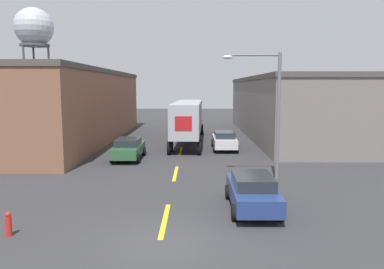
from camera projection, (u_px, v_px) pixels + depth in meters
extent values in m
plane|color=#333335|center=(159.00, 244.00, 12.73)|extent=(160.00, 160.00, 0.00)
cube|color=yellow|center=(165.00, 220.00, 15.04)|extent=(0.20, 3.96, 0.01)
cube|color=yellow|center=(175.00, 173.00, 23.15)|extent=(0.20, 3.96, 0.01)
cube|color=yellow|center=(181.00, 151.00, 31.27)|extent=(0.20, 3.96, 0.01)
cube|color=brown|center=(68.00, 108.00, 36.91)|extent=(8.97, 28.80, 6.55)
cube|color=#4C4742|center=(67.00, 72.00, 36.47)|extent=(9.17, 29.00, 0.40)
cube|color=slate|center=(300.00, 108.00, 40.80)|extent=(11.56, 29.55, 5.99)
cube|color=#4C4742|center=(301.00, 79.00, 40.39)|extent=(11.76, 29.75, 0.40)
cube|color=navy|center=(192.00, 116.00, 42.68)|extent=(2.34, 2.96, 3.09)
cube|color=#A8A8B2|center=(188.00, 117.00, 34.64)|extent=(2.79, 12.69, 2.78)
cube|color=red|center=(183.00, 124.00, 28.38)|extent=(1.30, 0.07, 1.11)
cylinder|color=black|center=(202.00, 129.00, 43.19)|extent=(0.32, 1.08, 1.07)
cylinder|color=black|center=(182.00, 129.00, 43.29)|extent=(0.32, 1.08, 1.07)
cylinder|color=black|center=(202.00, 130.00, 42.04)|extent=(0.32, 1.08, 1.07)
cylinder|color=black|center=(181.00, 130.00, 42.14)|extent=(0.32, 1.08, 1.07)
cylinder|color=black|center=(199.00, 145.00, 30.78)|extent=(0.32, 1.08, 1.07)
cylinder|color=black|center=(171.00, 145.00, 30.88)|extent=(0.32, 1.08, 1.07)
cylinder|color=black|center=(199.00, 148.00, 29.39)|extent=(0.32, 1.08, 1.07)
cylinder|color=black|center=(169.00, 148.00, 29.49)|extent=(0.32, 1.08, 1.07)
cube|color=silver|center=(224.00, 141.00, 31.92)|extent=(1.86, 4.74, 0.72)
cube|color=#23282D|center=(225.00, 135.00, 31.70)|extent=(1.63, 2.46, 0.50)
cylinder|color=black|center=(233.00, 143.00, 33.42)|extent=(0.22, 0.68, 0.68)
cylinder|color=black|center=(213.00, 143.00, 33.43)|extent=(0.22, 0.68, 0.68)
cylinder|color=black|center=(237.00, 148.00, 30.50)|extent=(0.22, 0.68, 0.68)
cylinder|color=black|center=(214.00, 148.00, 30.52)|extent=(0.22, 0.68, 0.68)
cube|color=navy|center=(252.00, 193.00, 16.34)|extent=(1.86, 4.74, 0.72)
cube|color=#23282D|center=(253.00, 181.00, 16.12)|extent=(1.63, 2.46, 0.50)
cylinder|color=black|center=(267.00, 192.00, 17.84)|extent=(0.22, 0.68, 0.68)
cylinder|color=black|center=(228.00, 192.00, 17.85)|extent=(0.22, 0.68, 0.68)
cylinder|color=black|center=(281.00, 212.00, 14.92)|extent=(0.22, 0.68, 0.68)
cylinder|color=black|center=(234.00, 212.00, 14.94)|extent=(0.22, 0.68, 0.68)
cube|color=#2D5B38|center=(129.00, 150.00, 27.65)|extent=(1.86, 4.74, 0.72)
cube|color=#23282D|center=(128.00, 142.00, 27.43)|extent=(1.63, 2.46, 0.50)
cylinder|color=black|center=(144.00, 151.00, 29.14)|extent=(0.22, 0.68, 0.68)
cylinder|color=black|center=(120.00, 151.00, 29.16)|extent=(0.22, 0.68, 0.68)
cylinder|color=black|center=(138.00, 158.00, 26.23)|extent=(0.22, 0.68, 0.68)
cylinder|color=black|center=(112.00, 158.00, 26.24)|extent=(0.22, 0.68, 0.68)
cylinder|color=#47474C|center=(50.00, 84.00, 53.15)|extent=(0.28, 0.28, 11.34)
cylinder|color=#47474C|center=(35.00, 85.00, 54.79)|extent=(0.28, 0.28, 11.34)
cylinder|color=#47474C|center=(25.00, 84.00, 51.57)|extent=(0.28, 0.28, 11.34)
cylinder|color=#4C4C51|center=(35.00, 45.00, 52.48)|extent=(4.03, 4.03, 0.30)
sphere|color=#B7BCC6|center=(34.00, 27.00, 52.17)|extent=(5.35, 5.35, 5.35)
cylinder|color=slate|center=(278.00, 118.00, 20.90)|extent=(0.20, 0.20, 7.19)
cylinder|color=slate|center=(254.00, 55.00, 20.47)|extent=(2.85, 0.11, 0.11)
ellipsoid|color=silver|center=(228.00, 57.00, 20.50)|extent=(0.56, 0.32, 0.22)
cylinder|color=red|center=(9.00, 226.00, 13.38)|extent=(0.22, 0.22, 0.74)
sphere|color=red|center=(8.00, 215.00, 13.33)|extent=(0.20, 0.20, 0.20)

